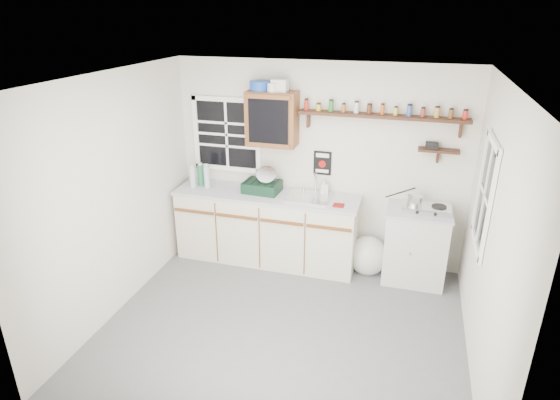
{
  "coord_description": "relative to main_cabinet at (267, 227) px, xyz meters",
  "views": [
    {
      "loc": [
        1.07,
        -3.83,
        3.05
      ],
      "look_at": [
        -0.19,
        0.55,
        1.17
      ],
      "focal_mm": 30.0,
      "sensor_mm": 36.0,
      "label": 1
    }
  ],
  "objects": [
    {
      "name": "room",
      "position": [
        0.58,
        -1.3,
        0.79
      ],
      "size": [
        3.64,
        3.24,
        2.54
      ],
      "color": "#5A5A5D",
      "rests_on": "ground"
    },
    {
      "name": "main_cabinet",
      "position": [
        0.0,
        0.0,
        0.0
      ],
      "size": [
        2.31,
        0.63,
        0.92
      ],
      "color": "beige",
      "rests_on": "floor"
    },
    {
      "name": "right_cabinet",
      "position": [
        1.83,
        0.03,
        -0.01
      ],
      "size": [
        0.73,
        0.57,
        0.91
      ],
      "color": "beige",
      "rests_on": "floor"
    },
    {
      "name": "sink",
      "position": [
        0.54,
        0.01,
        0.47
      ],
      "size": [
        0.52,
        0.44,
        0.29
      ],
      "color": "silver",
      "rests_on": "main_cabinet"
    },
    {
      "name": "upper_cabinet",
      "position": [
        0.03,
        0.14,
        1.36
      ],
      "size": [
        0.6,
        0.32,
        0.65
      ],
      "color": "#5A2F16",
      "rests_on": "wall_back"
    },
    {
      "name": "upper_cabinet_clutter",
      "position": [
        -0.01,
        0.14,
        1.75
      ],
      "size": [
        0.46,
        0.24,
        0.14
      ],
      "color": "#1940A3",
      "rests_on": "upper_cabinet"
    },
    {
      "name": "spice_shelf",
      "position": [
        1.31,
        0.21,
        1.47
      ],
      "size": [
        1.91,
        0.18,
        0.35
      ],
      "color": "black",
      "rests_on": "wall_back"
    },
    {
      "name": "secondary_shelf",
      "position": [
        1.94,
        0.22,
        1.12
      ],
      "size": [
        0.45,
        0.16,
        0.24
      ],
      "color": "black",
      "rests_on": "wall_back"
    },
    {
      "name": "warning_sign",
      "position": [
        0.63,
        0.29,
        0.82
      ],
      "size": [
        0.22,
        0.02,
        0.3
      ],
      "color": "black",
      "rests_on": "wall_back"
    },
    {
      "name": "window_back",
      "position": [
        -0.62,
        0.29,
        1.09
      ],
      "size": [
        0.93,
        0.03,
        0.98
      ],
      "color": "black",
      "rests_on": "wall_back"
    },
    {
      "name": "window_right",
      "position": [
        2.37,
        -0.75,
        0.99
      ],
      "size": [
        0.03,
        0.78,
        1.08
      ],
      "color": "black",
      "rests_on": "wall_back"
    },
    {
      "name": "water_bottles",
      "position": [
        -0.89,
        -0.0,
        0.6
      ],
      "size": [
        0.25,
        0.17,
        0.31
      ],
      "color": "#ABBEC9",
      "rests_on": "main_cabinet"
    },
    {
      "name": "dish_rack",
      "position": [
        -0.05,
        0.04,
        0.57
      ],
      "size": [
        0.46,
        0.36,
        0.33
      ],
      "rotation": [
        0.0,
        0.0,
        -0.06
      ],
      "color": "black",
      "rests_on": "main_cabinet"
    },
    {
      "name": "soap_bottle",
      "position": [
        0.68,
        0.17,
        0.56
      ],
      "size": [
        0.12,
        0.12,
        0.21
      ],
      "primitive_type": "imported",
      "rotation": [
        0.0,
        0.0,
        0.39
      ],
      "color": "silver",
      "rests_on": "main_cabinet"
    },
    {
      "name": "rag",
      "position": [
        0.93,
        -0.15,
        0.47
      ],
      "size": [
        0.13,
        0.11,
        0.02
      ],
      "primitive_type": "cube",
      "rotation": [
        0.0,
        0.0,
        0.0
      ],
      "color": "maroon",
      "rests_on": "main_cabinet"
    },
    {
      "name": "hotplate",
      "position": [
        1.9,
        0.01,
        0.48
      ],
      "size": [
        0.54,
        0.29,
        0.08
      ],
      "rotation": [
        0.0,
        0.0,
        -0.0
      ],
      "color": "silver",
      "rests_on": "right_cabinet"
    },
    {
      "name": "saucepan",
      "position": [
        1.76,
        0.01,
        0.57
      ],
      "size": [
        0.41,
        0.18,
        0.18
      ],
      "rotation": [
        0.0,
        0.0,
        -0.01
      ],
      "color": "silver",
      "rests_on": "hotplate"
    },
    {
      "name": "trash_bag",
      "position": [
        1.29,
        0.04,
        -0.24
      ],
      "size": [
        0.45,
        0.41,
        0.51
      ],
      "color": "silver",
      "rests_on": "floor"
    }
  ]
}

